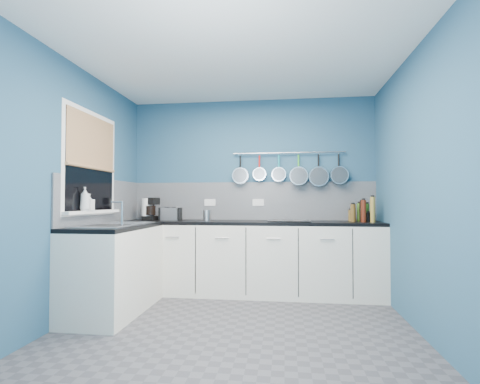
% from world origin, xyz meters
% --- Properties ---
extents(floor, '(3.20, 3.00, 0.02)m').
position_xyz_m(floor, '(0.00, 0.00, -0.01)').
color(floor, '#47474C').
rests_on(floor, ground).
extents(ceiling, '(3.20, 3.00, 0.02)m').
position_xyz_m(ceiling, '(0.00, 0.00, 2.51)').
color(ceiling, white).
rests_on(ceiling, ground).
extents(wall_back, '(3.20, 0.02, 2.50)m').
position_xyz_m(wall_back, '(0.00, 1.51, 1.25)').
color(wall_back, '#28516D').
rests_on(wall_back, ground).
extents(wall_front, '(3.20, 0.02, 2.50)m').
position_xyz_m(wall_front, '(0.00, -1.51, 1.25)').
color(wall_front, '#28516D').
rests_on(wall_front, ground).
extents(wall_left, '(0.02, 3.00, 2.50)m').
position_xyz_m(wall_left, '(-1.61, 0.00, 1.25)').
color(wall_left, '#28516D').
rests_on(wall_left, ground).
extents(wall_right, '(0.02, 3.00, 2.50)m').
position_xyz_m(wall_right, '(1.61, 0.00, 1.25)').
color(wall_right, '#28516D').
rests_on(wall_right, ground).
extents(backsplash_back, '(3.20, 0.02, 0.50)m').
position_xyz_m(backsplash_back, '(0.00, 1.49, 1.15)').
color(backsplash_back, gray).
rests_on(backsplash_back, wall_back).
extents(backsplash_left, '(0.02, 1.80, 0.50)m').
position_xyz_m(backsplash_left, '(-1.59, 0.60, 1.15)').
color(backsplash_left, gray).
rests_on(backsplash_left, wall_left).
extents(cabinet_run_back, '(3.20, 0.60, 0.86)m').
position_xyz_m(cabinet_run_back, '(0.00, 1.20, 0.43)').
color(cabinet_run_back, silver).
rests_on(cabinet_run_back, ground).
extents(worktop_back, '(3.20, 0.60, 0.04)m').
position_xyz_m(worktop_back, '(0.00, 1.20, 0.88)').
color(worktop_back, black).
rests_on(worktop_back, cabinet_run_back).
extents(cabinet_run_left, '(0.60, 1.20, 0.86)m').
position_xyz_m(cabinet_run_left, '(-1.30, 0.30, 0.43)').
color(cabinet_run_left, silver).
rests_on(cabinet_run_left, ground).
extents(worktop_left, '(0.60, 1.20, 0.04)m').
position_xyz_m(worktop_left, '(-1.30, 0.30, 0.88)').
color(worktop_left, black).
rests_on(worktop_left, cabinet_run_left).
extents(window_frame, '(0.01, 1.00, 1.10)m').
position_xyz_m(window_frame, '(-1.58, 0.30, 1.55)').
color(window_frame, white).
rests_on(window_frame, wall_left).
extents(window_glass, '(0.01, 0.90, 1.00)m').
position_xyz_m(window_glass, '(-1.57, 0.30, 1.55)').
color(window_glass, black).
rests_on(window_glass, wall_left).
extents(bamboo_blind, '(0.01, 0.90, 0.55)m').
position_xyz_m(bamboo_blind, '(-1.56, 0.30, 1.77)').
color(bamboo_blind, tan).
rests_on(bamboo_blind, wall_left).
extents(window_sill, '(0.10, 0.98, 0.03)m').
position_xyz_m(window_sill, '(-1.55, 0.30, 1.04)').
color(window_sill, white).
rests_on(window_sill, wall_left).
extents(sink_unit, '(0.50, 0.95, 0.01)m').
position_xyz_m(sink_unit, '(-1.30, 0.30, 0.90)').
color(sink_unit, silver).
rests_on(sink_unit, worktop_left).
extents(mixer_tap, '(0.12, 0.08, 0.26)m').
position_xyz_m(mixer_tap, '(-1.14, 0.12, 1.03)').
color(mixer_tap, silver).
rests_on(mixer_tap, worktop_left).
extents(socket_left, '(0.15, 0.01, 0.09)m').
position_xyz_m(socket_left, '(-0.55, 1.48, 1.13)').
color(socket_left, white).
rests_on(socket_left, backsplash_back).
extents(socket_right, '(0.15, 0.01, 0.09)m').
position_xyz_m(socket_right, '(0.10, 1.48, 1.13)').
color(socket_right, white).
rests_on(socket_right, backsplash_back).
extents(pot_rail, '(1.45, 0.02, 0.02)m').
position_xyz_m(pot_rail, '(0.50, 1.45, 1.78)').
color(pot_rail, silver).
rests_on(pot_rail, wall_back).
extents(soap_bottle_a, '(0.12, 0.12, 0.24)m').
position_xyz_m(soap_bottle_a, '(-1.53, 0.12, 1.17)').
color(soap_bottle_a, white).
rests_on(soap_bottle_a, window_sill).
extents(soap_bottle_b, '(0.08, 0.08, 0.17)m').
position_xyz_m(soap_bottle_b, '(-1.53, 0.20, 1.14)').
color(soap_bottle_b, white).
rests_on(soap_bottle_b, window_sill).
extents(paper_towel, '(0.15, 0.15, 0.29)m').
position_xyz_m(paper_towel, '(-1.34, 1.24, 1.04)').
color(paper_towel, white).
rests_on(paper_towel, worktop_back).
extents(coffee_maker, '(0.20, 0.21, 0.29)m').
position_xyz_m(coffee_maker, '(-1.28, 1.24, 1.05)').
color(coffee_maker, black).
rests_on(coffee_maker, worktop_back).
extents(toaster, '(0.27, 0.18, 0.16)m').
position_xyz_m(toaster, '(-1.02, 1.23, 0.98)').
color(toaster, silver).
rests_on(toaster, worktop_back).
extents(canister, '(0.12, 0.12, 0.14)m').
position_xyz_m(canister, '(-0.55, 1.29, 0.97)').
color(canister, silver).
rests_on(canister, worktop_back).
extents(hob, '(0.51, 0.45, 0.01)m').
position_xyz_m(hob, '(0.50, 1.19, 0.91)').
color(hob, black).
rests_on(hob, worktop_back).
extents(pan_0, '(0.21, 0.07, 0.40)m').
position_xyz_m(pan_0, '(-0.13, 1.44, 1.58)').
color(pan_0, silver).
rests_on(pan_0, pot_rail).
extents(pan_1, '(0.17, 0.05, 0.36)m').
position_xyz_m(pan_1, '(0.12, 1.44, 1.60)').
color(pan_1, silver).
rests_on(pan_1, pot_rail).
extents(pan_2, '(0.19, 0.05, 0.38)m').
position_xyz_m(pan_2, '(0.37, 1.44, 1.59)').
color(pan_2, silver).
rests_on(pan_2, pot_rail).
extents(pan_3, '(0.24, 0.11, 0.43)m').
position_xyz_m(pan_3, '(0.63, 1.44, 1.57)').
color(pan_3, silver).
rests_on(pan_3, pot_rail).
extents(pan_4, '(0.26, 0.08, 0.45)m').
position_xyz_m(pan_4, '(0.88, 1.44, 1.56)').
color(pan_4, silver).
rests_on(pan_4, pot_rail).
extents(pan_5, '(0.23, 0.09, 0.42)m').
position_xyz_m(pan_5, '(1.14, 1.44, 1.57)').
color(pan_5, silver).
rests_on(pan_5, pot_rail).
extents(condiment_0, '(0.05, 0.05, 0.22)m').
position_xyz_m(condiment_0, '(1.45, 1.31, 1.01)').
color(condiment_0, '#265919').
rests_on(condiment_0, worktop_back).
extents(condiment_1, '(0.07, 0.07, 0.22)m').
position_xyz_m(condiment_1, '(1.36, 1.30, 1.01)').
color(condiment_1, '#3F721E').
rests_on(condiment_1, worktop_back).
extents(condiment_2, '(0.06, 0.06, 0.14)m').
position_xyz_m(condiment_2, '(1.26, 1.33, 0.97)').
color(condiment_2, brown).
rests_on(condiment_2, worktop_back).
extents(condiment_3, '(0.05, 0.05, 0.11)m').
position_xyz_m(condiment_3, '(1.44, 1.22, 0.95)').
color(condiment_3, black).
rests_on(condiment_3, worktop_back).
extents(condiment_4, '(0.05, 0.05, 0.25)m').
position_xyz_m(condiment_4, '(1.36, 1.21, 1.02)').
color(condiment_4, black).
rests_on(condiment_4, worktop_back).
extents(condiment_5, '(0.06, 0.06, 0.21)m').
position_xyz_m(condiment_5, '(1.27, 1.23, 1.00)').
color(condiment_5, brown).
rests_on(condiment_5, worktop_back).
extents(condiment_6, '(0.06, 0.06, 0.30)m').
position_xyz_m(condiment_6, '(1.47, 1.11, 1.05)').
color(condiment_6, olive).
rests_on(condiment_6, worktop_back).
extents(condiment_7, '(0.06, 0.06, 0.26)m').
position_xyz_m(condiment_7, '(1.37, 1.13, 1.03)').
color(condiment_7, '#4C190C').
rests_on(condiment_7, worktop_back).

